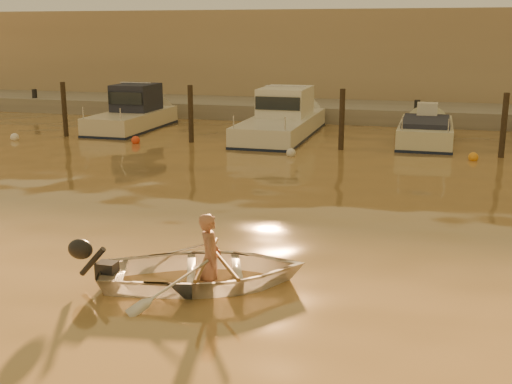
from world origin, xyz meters
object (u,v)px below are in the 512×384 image
(dinghy, at_px, (204,271))
(person, at_px, (210,258))
(moored_boat_1, at_px, (131,114))
(moored_boat_2, at_px, (281,119))
(waterfront_building, at_px, (384,59))
(moored_boat_3, at_px, (425,136))

(dinghy, bearing_deg, person, -90.00)
(moored_boat_1, distance_m, moored_boat_2, 6.12)
(moored_boat_2, xyz_separation_m, waterfront_building, (2.76, 11.00, 1.77))
(dinghy, bearing_deg, moored_boat_3, -32.85)
(moored_boat_2, bearing_deg, person, -80.88)
(person, xyz_separation_m, waterfront_building, (0.47, 25.30, 1.98))
(person, bearing_deg, moored_boat_3, -32.52)
(moored_boat_1, bearing_deg, person, -59.52)
(person, xyz_separation_m, moored_boat_1, (-8.42, 14.30, 0.21))
(person, height_order, waterfront_building, waterfront_building)
(moored_boat_2, bearing_deg, waterfront_building, 75.89)
(moored_boat_1, xyz_separation_m, moored_boat_3, (11.34, 0.00, -0.40))
(moored_boat_2, bearing_deg, dinghy, -81.27)
(moored_boat_1, bearing_deg, dinghy, -59.86)
(moored_boat_1, relative_size, waterfront_building, 0.12)
(moored_boat_2, bearing_deg, moored_boat_3, 0.00)
(moored_boat_2, height_order, moored_boat_3, moored_boat_2)
(dinghy, distance_m, waterfront_building, 25.43)
(moored_boat_1, relative_size, moored_boat_3, 1.08)
(moored_boat_3, bearing_deg, moored_boat_2, 180.00)
(dinghy, xyz_separation_m, moored_boat_1, (-8.32, 14.33, 0.41))
(dinghy, relative_size, moored_boat_1, 0.56)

